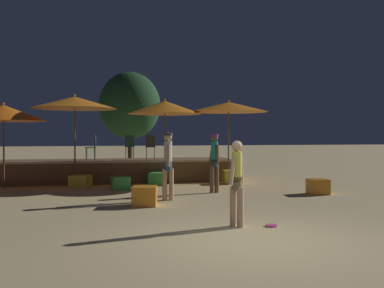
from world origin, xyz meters
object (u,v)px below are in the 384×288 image
frisbee_disc (272,226)px  cube_seat_4 (158,179)px  bistro_chair_0 (150,145)px  bistro_chair_1 (93,145)px  patio_umbrella_1 (75,103)px  cube_seat_3 (231,177)px  person_1 (237,181)px  background_tree_1 (130,106)px  patio_umbrella_0 (165,108)px  person_2 (214,159)px  cube_seat_0 (81,181)px  bistro_chair_2 (130,144)px  cube_seat_1 (318,187)px  person_0 (168,161)px  cube_seat_5 (145,196)px  patio_umbrella_2 (3,113)px  patio_umbrella_3 (229,107)px  cube_seat_2 (121,183)px

frisbee_disc → cube_seat_4: bearing=100.3°
bistro_chair_0 → bistro_chair_1: (-2.12, -0.10, 0.00)m
patio_umbrella_1 → cube_seat_3: size_ratio=5.69×
person_1 → frisbee_disc: person_1 is taller
frisbee_disc → background_tree_1: (-1.55, 19.21, 3.55)m
patio_umbrella_0 → person_2: bearing=-68.0°
cube_seat_0 → bistro_chair_2: size_ratio=0.87×
bistro_chair_1 → cube_seat_1: bearing=59.7°
bistro_chair_1 → patio_umbrella_1: bearing=-25.3°
person_1 → background_tree_1: bearing=-37.5°
person_0 → bistro_chair_0: bearing=93.7°
person_2 → cube_seat_3: bearing=43.6°
cube_seat_4 → background_tree_1: 12.49m
cube_seat_3 → cube_seat_5: bearing=-130.0°
person_2 → bistro_chair_1: person_2 is taller
patio_umbrella_2 → cube_seat_5: size_ratio=4.11×
cube_seat_3 → cube_seat_5: 5.40m
patio_umbrella_3 → patio_umbrella_2: bearing=-179.7°
cube_seat_1 → bistro_chair_2: bearing=135.4°
patio_umbrella_2 → bistro_chair_0: bearing=12.7°
cube_seat_3 → person_2: 2.61m
background_tree_1 → bistro_chair_2: bearing=-93.5°
patio_umbrella_2 → cube_seat_4: 5.56m
person_0 → person_1: 3.64m
cube_seat_0 → cube_seat_1: size_ratio=1.34×
cube_seat_0 → cube_seat_2: 1.55m
patio_umbrella_2 → cube_seat_3: patio_umbrella_2 is taller
patio_umbrella_2 → bistro_chair_1: 3.22m
cube_seat_4 → person_0: bearing=-92.6°
cube_seat_3 → person_2: person_2 is taller
person_2 → bistro_chair_0: size_ratio=1.98×
patio_umbrella_1 → bistro_chair_2: patio_umbrella_1 is taller
cube_seat_3 → patio_umbrella_3: bearing=85.6°
cube_seat_0 → cube_seat_2: bearing=-33.5°
patio_umbrella_3 → person_0: 4.98m
person_0 → patio_umbrella_3: bearing=57.4°
patio_umbrella_3 → bistro_chair_1: bearing=168.7°
background_tree_1 → cube_seat_0: bearing=-101.1°
cube_seat_3 → frisbee_disc: size_ratio=2.36×
patio_umbrella_2 → bistro_chair_0: (4.96, 1.12, -1.09)m
patio_umbrella_3 → cube_seat_4: bearing=-175.4°
cube_seat_0 → person_2: (4.06, -2.25, 0.82)m
patio_umbrella_3 → cube_seat_0: bearing=-176.7°
person_1 → bistro_chair_1: bearing=-21.0°
patio_umbrella_0 → background_tree_1: (-0.56, 11.59, 0.83)m
cube_seat_2 → person_1: bearing=-72.3°
patio_umbrella_1 → person_2: patio_umbrella_1 is taller
patio_umbrella_1 → bistro_chair_0: 3.27m
cube_seat_4 → bistro_chair_0: 1.75m
frisbee_disc → bistro_chair_1: bearing=112.9°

